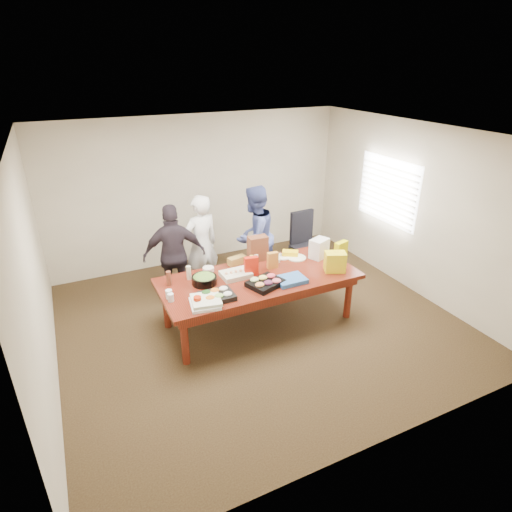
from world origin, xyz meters
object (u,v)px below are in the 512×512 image
person_center (201,245)px  salad_bowl (204,280)px  sheet_cake (236,274)px  person_right (254,236)px  office_chair (307,246)px  conference_table (259,300)px

person_center → salad_bowl: size_ratio=4.88×
sheet_cake → person_right: bearing=51.9°
person_center → salad_bowl: 1.13m
person_center → sheet_cake: 1.09m
sheet_cake → office_chair: bearing=25.9°
office_chair → person_right: (-0.97, 0.13, 0.31)m
person_right → sheet_cake: (-0.77, -1.02, -0.07)m
conference_table → person_center: size_ratio=1.68×
conference_table → person_right: person_right is taller
conference_table → person_right: size_ratio=1.64×
office_chair → person_center: bearing=170.1°
person_center → person_right: person_right is taller
person_center → person_right: bearing=163.7°
person_right → sheet_cake: bearing=24.0°
person_center → sheet_cake: size_ratio=4.11×
person_center → person_right: (0.91, -0.06, 0.02)m
conference_table → person_right: 1.34m
conference_table → sheet_cake: size_ratio=6.90×
conference_table → salad_bowl: bearing=169.8°
salad_bowl → conference_table: bearing=-10.2°
conference_table → person_center: person_center is taller
conference_table → office_chair: office_chair is taller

